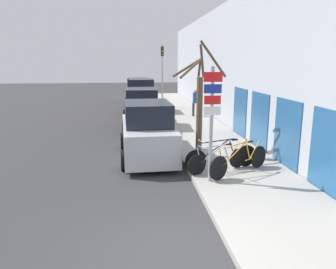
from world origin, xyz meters
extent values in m
plane|color=#333335|center=(0.00, 11.20, 0.00)|extent=(80.00, 80.00, 0.00)
cube|color=#9E9B93|center=(2.60, 14.00, 0.07)|extent=(3.20, 32.00, 0.15)
cube|color=#B2B7C1|center=(4.35, 14.00, 3.25)|extent=(0.20, 32.00, 6.50)
cube|color=#26598C|center=(4.23, 2.32, 1.22)|extent=(0.03, 1.73, 2.15)
cube|color=#26598C|center=(4.23, 4.65, 1.22)|extent=(0.03, 1.73, 2.15)
cube|color=#26598C|center=(4.23, 6.98, 1.22)|extent=(0.03, 1.73, 2.15)
cube|color=#26598C|center=(4.23, 9.31, 1.22)|extent=(0.03, 1.73, 2.15)
cylinder|color=#939399|center=(1.43, 3.45, 1.75)|extent=(0.10, 0.10, 3.20)
cube|color=red|center=(1.43, 3.39, 3.07)|extent=(0.51, 0.02, 0.26)
cube|color=navy|center=(1.43, 3.39, 2.76)|extent=(0.48, 0.02, 0.24)
cube|color=red|center=(1.43, 3.39, 2.47)|extent=(0.45, 0.02, 0.24)
cube|color=white|center=(1.43, 3.39, 2.17)|extent=(0.47, 0.02, 0.23)
cylinder|color=black|center=(1.69, 3.47, 0.51)|extent=(0.62, 0.41, 0.71)
cylinder|color=black|center=(3.25, 4.45, 0.51)|extent=(0.62, 0.41, 0.71)
cylinder|color=orange|center=(2.28, 3.84, 0.84)|extent=(0.89, 0.58, 0.58)
cylinder|color=orange|center=(2.35, 3.89, 1.09)|extent=(1.04, 0.67, 0.09)
cylinder|color=orange|center=(2.78, 4.16, 0.81)|extent=(0.20, 0.15, 0.51)
cylinder|color=orange|center=(2.98, 4.28, 0.53)|extent=(0.57, 0.37, 0.08)
cylinder|color=orange|center=(3.06, 4.33, 0.78)|extent=(0.43, 0.28, 0.57)
cylinder|color=orange|center=(1.77, 3.52, 0.81)|extent=(0.20, 0.14, 0.62)
cube|color=black|center=(2.86, 4.20, 1.08)|extent=(0.21, 0.17, 0.04)
cylinder|color=#99999E|center=(1.85, 3.57, 1.11)|extent=(0.25, 0.39, 0.02)
cylinder|color=black|center=(1.17, 3.99, 0.46)|extent=(0.60, 0.25, 0.62)
cylinder|color=black|center=(2.59, 4.53, 0.46)|extent=(0.60, 0.25, 0.62)
cylinder|color=#B7B7BC|center=(1.70, 4.19, 0.75)|extent=(0.81, 0.34, 0.52)
cylinder|color=#B7B7BC|center=(1.77, 4.22, 0.97)|extent=(0.94, 0.39, 0.08)
cylinder|color=#B7B7BC|center=(2.16, 4.37, 0.73)|extent=(0.19, 0.10, 0.45)
cylinder|color=#B7B7BC|center=(2.34, 4.43, 0.49)|extent=(0.51, 0.22, 0.08)
cylinder|color=#B7B7BC|center=(2.41, 4.46, 0.70)|extent=(0.39, 0.17, 0.50)
cylinder|color=#B7B7BC|center=(1.24, 4.02, 0.73)|extent=(0.18, 0.10, 0.54)
cube|color=black|center=(2.24, 4.39, 0.97)|extent=(0.22, 0.15, 0.04)
cylinder|color=#99999E|center=(1.31, 4.04, 0.99)|extent=(0.18, 0.42, 0.02)
cylinder|color=black|center=(1.18, 4.25, 0.50)|extent=(0.70, 0.18, 0.71)
cylinder|color=black|center=(2.90, 4.62, 0.50)|extent=(0.70, 0.18, 0.71)
cylinder|color=black|center=(1.83, 4.39, 0.83)|extent=(0.97, 0.24, 0.58)
cylinder|color=black|center=(1.91, 4.41, 1.08)|extent=(1.13, 0.28, 0.09)
cylinder|color=black|center=(2.38, 4.51, 0.80)|extent=(0.21, 0.08, 0.51)
cylinder|color=black|center=(2.60, 4.56, 0.53)|extent=(0.61, 0.16, 0.08)
cylinder|color=black|center=(2.69, 4.57, 0.78)|extent=(0.46, 0.13, 0.57)
cylinder|color=black|center=(1.27, 4.27, 0.80)|extent=(0.21, 0.08, 0.61)
cube|color=black|center=(2.47, 4.53, 1.07)|extent=(0.21, 0.12, 0.04)
cylinder|color=#99999E|center=(1.35, 4.28, 1.11)|extent=(0.12, 0.44, 0.02)
cube|color=#B2B7BC|center=(-0.17, 6.51, 0.73)|extent=(1.89, 4.44, 1.10)
cube|color=black|center=(-0.17, 6.33, 1.68)|extent=(1.65, 2.33, 0.79)
cylinder|color=black|center=(-1.09, 7.84, 0.33)|extent=(0.24, 0.67, 0.66)
cylinder|color=black|center=(0.66, 7.89, 0.33)|extent=(0.24, 0.67, 0.66)
cylinder|color=black|center=(-1.00, 5.12, 0.33)|extent=(0.24, 0.67, 0.66)
cylinder|color=black|center=(0.75, 5.17, 0.33)|extent=(0.24, 0.67, 0.66)
cube|color=black|center=(-0.15, 11.98, 0.74)|extent=(1.96, 4.42, 1.13)
cube|color=black|center=(-0.16, 11.80, 1.72)|extent=(1.67, 2.34, 0.81)
cylinder|color=black|center=(-0.93, 13.37, 0.32)|extent=(0.26, 0.66, 0.65)
cylinder|color=black|center=(0.79, 13.27, 0.32)|extent=(0.26, 0.66, 0.65)
cylinder|color=black|center=(-1.08, 10.68, 0.32)|extent=(0.26, 0.66, 0.65)
cylinder|color=black|center=(0.64, 10.59, 0.32)|extent=(0.26, 0.66, 0.65)
cube|color=maroon|center=(-0.06, 17.36, 0.75)|extent=(1.85, 4.49, 1.16)
cube|color=black|center=(-0.06, 17.18, 1.83)|extent=(1.65, 2.34, 1.00)
cylinder|color=black|center=(-0.96, 18.75, 0.32)|extent=(0.22, 0.63, 0.63)
cylinder|color=black|center=(0.86, 18.74, 0.32)|extent=(0.22, 0.63, 0.63)
cylinder|color=black|center=(-0.98, 15.98, 0.32)|extent=(0.22, 0.63, 0.63)
cylinder|color=black|center=(0.83, 15.96, 0.32)|extent=(0.22, 0.63, 0.63)
cube|color=#51565B|center=(-0.16, 23.00, 0.76)|extent=(1.95, 4.64, 1.17)
cube|color=black|center=(-0.16, 22.82, 1.74)|extent=(1.72, 2.43, 0.79)
cylinder|color=black|center=(-1.06, 24.45, 0.32)|extent=(0.23, 0.64, 0.63)
cylinder|color=black|center=(0.80, 24.41, 0.32)|extent=(0.23, 0.64, 0.63)
cylinder|color=black|center=(-1.12, 21.59, 0.32)|extent=(0.23, 0.64, 0.63)
cylinder|color=black|center=(0.74, 21.55, 0.32)|extent=(0.23, 0.64, 0.63)
cylinder|color=#333338|center=(3.09, 14.75, 0.56)|extent=(0.15, 0.15, 0.81)
cylinder|color=#333338|center=(3.38, 14.80, 0.56)|extent=(0.15, 0.15, 0.81)
cylinder|color=navy|center=(3.24, 14.78, 1.29)|extent=(0.37, 0.37, 0.64)
sphere|color=tan|center=(3.24, 14.78, 1.72)|extent=(0.22, 0.22, 0.22)
cylinder|color=brown|center=(1.65, 6.09, 1.55)|extent=(0.22, 0.22, 2.80)
cylinder|color=brown|center=(1.77, 6.39, 3.49)|extent=(0.36, 0.70, 1.13)
cylinder|color=brown|center=(2.13, 6.21, 3.56)|extent=(1.05, 0.33, 1.27)
cylinder|color=brown|center=(1.27, 5.85, 3.24)|extent=(0.85, 0.58, 0.65)
cylinder|color=brown|center=(1.23, 6.47, 3.25)|extent=(0.93, 0.84, 0.68)
cylinder|color=brown|center=(1.73, 6.59, 3.21)|extent=(0.25, 1.05, 0.60)
cylinder|color=#939399|center=(1.54, 18.85, 2.40)|extent=(0.10, 0.10, 4.50)
cube|color=black|center=(1.54, 18.75, 4.20)|extent=(0.20, 0.16, 0.64)
sphere|color=red|center=(1.54, 18.66, 4.40)|extent=(0.11, 0.11, 0.11)
sphere|color=orange|center=(1.54, 18.66, 4.20)|extent=(0.11, 0.11, 0.11)
sphere|color=green|center=(1.54, 18.66, 4.00)|extent=(0.11, 0.11, 0.11)
camera|label=1|loc=(-0.73, -5.18, 3.47)|focal=35.00mm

